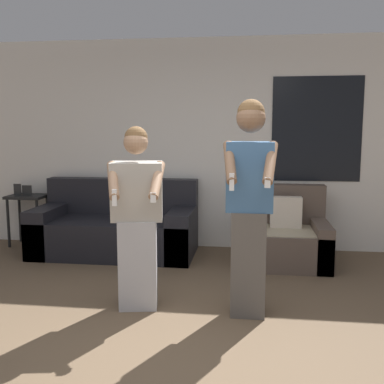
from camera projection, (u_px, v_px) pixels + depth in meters
name	position (u px, v px, depth m)	size (l,w,h in m)	color
ground_plane	(170.00, 372.00, 2.89)	(14.00, 14.00, 0.00)	brown
wall_back	(214.00, 145.00, 5.82)	(6.81, 0.07, 2.70)	silver
couch	(116.00, 229.00, 5.63)	(1.98, 0.94, 0.91)	black
armchair	(285.00, 238.00, 5.25)	(0.96, 0.88, 0.89)	brown
side_table	(27.00, 204.00, 6.00)	(0.49, 0.38, 0.83)	black
person_left	(137.00, 219.00, 3.84)	(0.49, 0.52, 1.58)	#B2B2B7
person_right	(249.00, 205.00, 3.67)	(0.45, 0.46, 1.79)	#56514C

